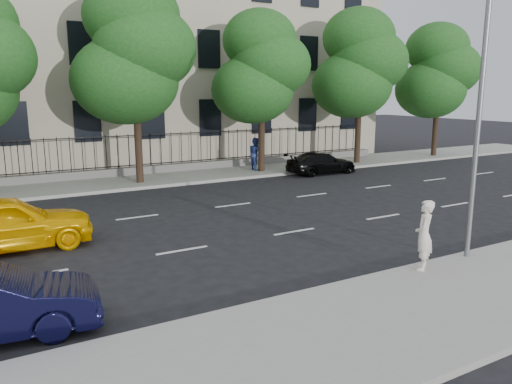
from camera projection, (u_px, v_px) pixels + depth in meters
ground at (342, 252)px, 14.57m from camera, size 120.00×120.00×0.00m
near_sidewalk at (457, 299)px, 11.15m from camera, size 60.00×4.00×0.15m
far_sidewalk at (173, 178)px, 26.46m from camera, size 60.00×4.00×0.15m
lane_markings at (260, 217)px, 18.61m from camera, size 49.60×4.62×0.01m
masonry_building at (119, 21)px, 32.26m from camera, size 34.60×12.11×18.50m
iron_fence at (162, 163)px, 27.79m from camera, size 30.00×0.50×2.20m
street_light at (465, 71)px, 13.24m from camera, size 0.25×3.32×8.05m
tree_c at (134, 52)px, 23.68m from camera, size 5.89×5.50×9.80m
tree_d at (261, 68)px, 27.20m from camera, size 5.34×4.94×8.84m
tree_e at (359, 64)px, 30.53m from camera, size 5.71×5.31×9.46m
tree_f at (438, 71)px, 34.00m from camera, size 5.52×5.12×9.01m
yellow_taxi at (5, 223)px, 14.59m from camera, size 4.88×2.00×1.66m
black_sedan at (321, 163)px, 28.07m from camera, size 4.21×1.77×1.21m
woman_near at (424, 235)px, 12.62m from camera, size 0.78×0.75×1.81m
pedestrian_far at (256, 154)px, 28.43m from camera, size 0.75×0.94×1.86m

